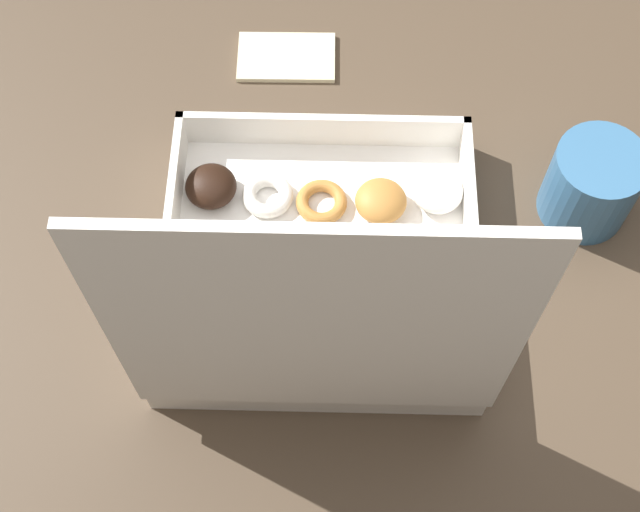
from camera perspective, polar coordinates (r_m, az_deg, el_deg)
The scene contains 5 objects.
ground_plane at distance 1.61m, azimuth 2.02°, elevation -10.97°, with size 8.00×8.00×0.00m, color #6B6054.
dining_table at distance 1.02m, azimuth 3.13°, elevation -0.61°, with size 0.92×0.92×0.75m.
donut_box at distance 0.81m, azimuth -0.18°, elevation -1.25°, with size 0.31×0.31×0.35m.
coffee_mug at distance 0.93m, azimuth 17.01°, elevation 4.47°, with size 0.09×0.09×0.09m.
paper_napkin at distance 1.04m, azimuth -2.17°, elevation 12.60°, with size 0.11×0.07×0.01m.
Camera 1 is at (0.05, 0.47, 1.54)m, focal length 50.00 mm.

